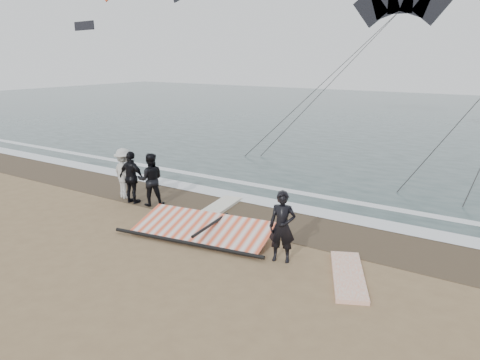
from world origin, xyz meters
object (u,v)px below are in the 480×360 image
object	(u,v)px
board_white	(348,275)
board_cream	(218,208)
man_main	(282,227)
sail_rig	(204,229)

from	to	relation	value
board_white	board_cream	bearing A→B (deg)	131.77
board_white	board_cream	distance (m)	6.00
man_main	board_white	xyz separation A→B (m)	(1.76, 0.05, -0.87)
board_white	sail_rig	xyz separation A→B (m)	(-4.47, 0.22, 0.15)
sail_rig	board_white	bearing A→B (deg)	-2.84
sail_rig	man_main	bearing A→B (deg)	-5.73
board_white	board_cream	world-z (taller)	board_cream
board_white	board_cream	size ratio (longest dim) A/B	0.99
man_main	sail_rig	xyz separation A→B (m)	(-2.71, 0.27, -0.73)
board_white	sail_rig	distance (m)	4.48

